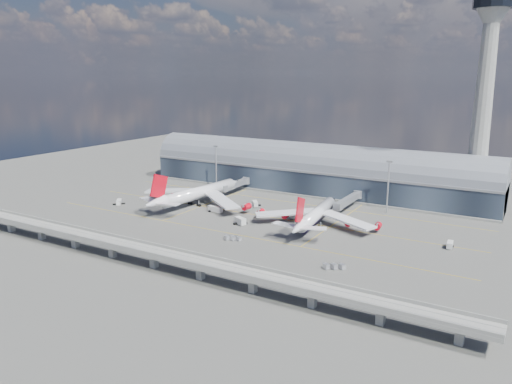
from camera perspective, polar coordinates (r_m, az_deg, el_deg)
The scene contains 20 objects.
ground at distance 220.62m, azimuth -2.01°, elevation -3.97°, with size 500.00×500.00×0.00m, color #474744.
taxi_lines at distance 238.78m, azimuth 0.83°, elevation -2.60°, with size 200.00×80.12×0.01m.
terminal at distance 284.78m, azimuth 6.40°, elevation 2.29°, with size 200.00×30.00×28.00m.
control_tower at distance 262.55m, azimuth 24.52°, elevation 9.12°, with size 19.00×19.00×103.00m.
guideway at distance 177.45m, azimuth -11.63°, elevation -6.84°, with size 220.00×8.50×7.20m.
floodlight_mast_left at distance 288.84m, azimuth -4.59°, elevation 2.95°, with size 3.00×0.70×25.70m.
floodlight_mast_right at distance 246.64m, azimuth 14.86°, elevation 0.73°, with size 3.00×0.70×25.70m.
airliner_left at distance 256.96m, azimuth -6.84°, elevation -0.17°, with size 65.06×68.41×20.84m.
airliner_right at distance 221.48m, azimuth 6.84°, elevation -2.66°, with size 57.01×59.62×18.91m.
jet_bridge_left at distance 280.81m, azimuth -2.26°, elevation 0.92°, with size 4.40×28.00×7.25m.
jet_bridge_right at distance 250.15m, azimuth 10.60°, elevation -0.86°, with size 4.40×32.00×7.25m.
service_truck_0 at distance 265.93m, azimuth -15.40°, elevation -1.12°, with size 5.46×6.16×2.58m.
service_truck_1 at distance 222.80m, azimuth -1.81°, elevation -3.34°, with size 6.24×4.69×3.29m.
service_truck_2 at distance 243.26m, azimuth -4.68°, elevation -1.98°, with size 8.15×3.31×2.87m.
service_truck_3 at distance 207.65m, azimuth 21.27°, elevation -5.65°, with size 2.52×5.45×2.57m.
service_truck_4 at distance 233.12m, azimuth 4.32°, elevation -2.70°, with size 2.55×4.71×2.65m.
service_truck_5 at distance 253.02m, azimuth -0.11°, elevation -1.35°, with size 5.27×5.79×2.75m.
cargo_train_0 at distance 202.61m, azimuth -2.67°, elevation -5.31°, with size 7.69×4.26×1.71m.
cargo_train_1 at distance 177.26m, azimuth -3.06°, elevation -8.09°, with size 8.32×2.18×1.84m.
cargo_train_2 at distance 175.91m, azimuth 8.91°, elevation -8.42°, with size 7.90×5.24×1.80m.
Camera 1 is at (112.99, -177.66, 65.91)m, focal length 35.00 mm.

